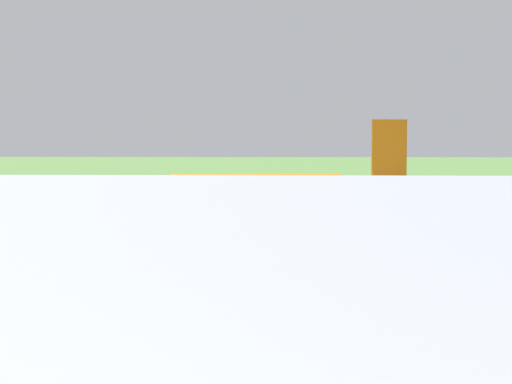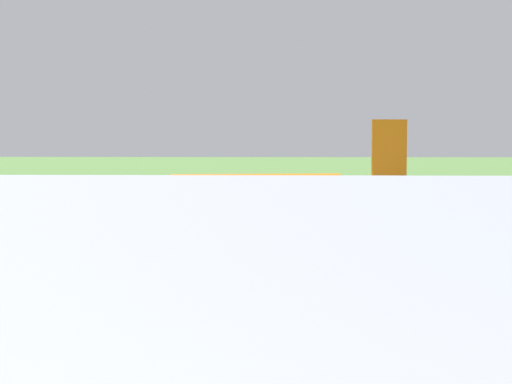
{
  "view_description": "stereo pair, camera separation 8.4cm",
  "coord_description": "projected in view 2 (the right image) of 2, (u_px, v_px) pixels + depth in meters",
  "views": [
    {
      "loc": [
        -10.98,
        123.43,
        12.99
      ],
      "look_at": [
        -6.75,
        0.0,
        4.5
      ],
      "focal_mm": 55.98,
      "sensor_mm": 36.0,
      "label": 1
    },
    {
      "loc": [
        -11.06,
        123.43,
        12.99
      ],
      "look_at": [
        -6.75,
        0.0,
        4.5
      ],
      "focal_mm": 55.98,
      "sensor_mm": 36.0,
      "label": 2
    }
  ],
  "objects": [
    {
      "name": "runway_asphalt",
      "position": [
        213.0,
        220.0,
        124.34
      ],
      "size": [
        600.0,
        29.03,
        0.06
      ],
      "primitive_type": "cube",
      "color": "#47474C",
      "rests_on": "ground"
    },
    {
      "name": "no_stopping_sign",
      "position": [
        332.0,
        191.0,
        167.18
      ],
      "size": [
        0.6,
        0.1,
        2.88
      ],
      "color": "slate",
      "rests_on": "ground"
    },
    {
      "name": "traffic_cone_orange",
      "position": [
        304.0,
        199.0,
        165.11
      ],
      "size": [
        0.4,
        0.4,
        0.55
      ],
      "primitive_type": "cone",
      "color": "orange",
      "rests_on": "ground"
    },
    {
      "name": "airliner_parked_mid",
      "position": [
        52.0,
        228.0,
        80.13
      ],
      "size": [
        48.7,
        39.75,
        14.24
      ],
      "color": "white",
      "rests_on": "ground"
    },
    {
      "name": "apron_concrete",
      "position": [
        162.0,
        280.0,
        72.36
      ],
      "size": [
        440.0,
        110.0,
        0.05
      ],
      "primitive_type": "cube",
      "color": "gray",
      "rests_on": "ground"
    },
    {
      "name": "service_truck_fuel",
      "position": [
        16.0,
        214.0,
        120.99
      ],
      "size": [
        6.19,
        4.63,
        2.65
      ],
      "color": "#B21914",
      "rests_on": "ground"
    },
    {
      "name": "service_truck_baggage",
      "position": [
        4.0,
        225.0,
        105.86
      ],
      "size": [
        5.03,
        6.1,
        2.65
      ],
      "color": "silver",
      "rests_on": "ground"
    },
    {
      "name": "grass_verge_foreground",
      "position": [
        231.0,
        199.0,
        167.35
      ],
      "size": [
        600.0,
        80.0,
        0.04
      ],
      "primitive_type": "cube",
      "color": "#478534",
      "rests_on": "ground"
    },
    {
      "name": "airliner_main",
      "position": [
        258.0,
        193.0,
        123.84
      ],
      "size": [
        54.07,
        44.41,
        15.88
      ],
      "color": "white",
      "rests_on": "ground"
    },
    {
      "name": "ground_plane",
      "position": [
        213.0,
        221.0,
        124.34
      ],
      "size": [
        800.0,
        800.0,
        0.0
      ],
      "primitive_type": "plane",
      "color": "#547F3D"
    }
  ]
}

